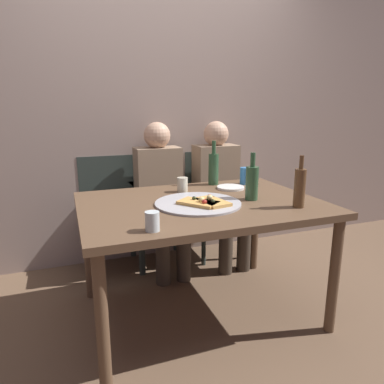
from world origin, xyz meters
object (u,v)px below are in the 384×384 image
object	(u,v)px
tumbler_near	(152,221)
chair_right	(212,196)
wine_bottle	(213,168)
guest_in_beanie	(220,185)
chair_left	(109,205)
chair_middle	(157,201)
dining_table	(201,214)
guest_in_sweater	(161,190)
soda_can	(244,176)
pizza_slice_extra	(199,202)
water_bottle	(300,187)
beer_bottle	(252,182)
tumbler_far	(182,185)
plate_stack	(231,188)
pizza_tray	(198,203)
pizza_slice_last	(212,201)

from	to	relation	value
tumbler_near	chair_right	xyz separation A→B (m)	(0.86, 1.29, -0.27)
wine_bottle	chair_right	world-z (taller)	wine_bottle
wine_bottle	guest_in_beanie	size ratio (longest dim) A/B	0.27
guest_in_beanie	tumbler_near	bearing A→B (deg)	53.02
chair_right	guest_in_beanie	xyz separation A→B (m)	(-0.00, -0.15, 0.13)
tumbler_near	chair_left	world-z (taller)	chair_left
chair_left	guest_in_beanie	bearing A→B (deg)	170.48
tumbler_near	chair_middle	world-z (taller)	chair_middle
dining_table	chair_right	world-z (taller)	chair_right
guest_in_sweater	soda_can	bearing A→B (deg)	141.42
pizza_slice_extra	water_bottle	world-z (taller)	water_bottle
dining_table	guest_in_beanie	size ratio (longest dim) A/B	1.20
water_bottle	wine_bottle	bearing A→B (deg)	106.74
water_bottle	chair_middle	size ratio (longest dim) A/B	0.32
beer_bottle	tumbler_far	xyz separation A→B (m)	(-0.33, 0.33, -0.06)
chair_middle	tumbler_far	bearing A→B (deg)	91.53
pizza_slice_extra	tumbler_far	world-z (taller)	tumbler_far
chair_right	soda_can	bearing A→B (deg)	90.60
water_bottle	chair_right	distance (m)	1.25
beer_bottle	tumbler_far	size ratio (longest dim) A/B	2.97
tumbler_near	wine_bottle	bearing A→B (deg)	50.89
guest_in_beanie	water_bottle	bearing A→B (deg)	90.11
tumbler_far	chair_right	size ratio (longest dim) A/B	0.11
soda_can	chair_right	bearing A→B (deg)	90.60
water_bottle	plate_stack	bearing A→B (deg)	106.04
pizza_slice_extra	tumbler_near	distance (m)	0.45
pizza_tray	pizza_slice_extra	bearing A→B (deg)	-105.70
pizza_slice_extra	soda_can	size ratio (longest dim) A/B	2.07
soda_can	guest_in_beanie	xyz separation A→B (m)	(-0.01, 0.41, -0.16)
pizza_tray	pizza_slice_last	world-z (taller)	pizza_slice_last
tumbler_far	tumbler_near	bearing A→B (deg)	-119.03
chair_right	chair_left	bearing A→B (deg)	0.00
tumbler_near	tumbler_far	size ratio (longest dim) A/B	0.94
dining_table	soda_can	size ratio (longest dim) A/B	11.52
pizza_tray	pizza_slice_last	bearing A→B (deg)	-36.06
chair_right	guest_in_sweater	world-z (taller)	guest_in_sweater
dining_table	pizza_slice_extra	xyz separation A→B (m)	(-0.05, -0.09, 0.10)
tumbler_near	soda_can	xyz separation A→B (m)	(0.87, 0.73, 0.02)
beer_bottle	chair_left	distance (m)	1.26
chair_left	chair_right	size ratio (longest dim) A/B	1.00
tumbler_near	guest_in_sweater	xyz separation A→B (m)	(0.35, 1.14, -0.14)
beer_bottle	guest_in_sweater	size ratio (longest dim) A/B	0.24
plate_stack	guest_in_beanie	xyz separation A→B (m)	(0.15, 0.51, -0.10)
soda_can	water_bottle	bearing A→B (deg)	-90.34
wine_bottle	tumbler_near	size ratio (longest dim) A/B	3.51
tumbler_near	soda_can	distance (m)	1.13
pizza_slice_extra	guest_in_beanie	distance (m)	1.00
pizza_slice_last	tumbler_far	world-z (taller)	tumbler_far
pizza_slice_extra	wine_bottle	size ratio (longest dim) A/B	0.80
dining_table	wine_bottle	size ratio (longest dim) A/B	4.44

